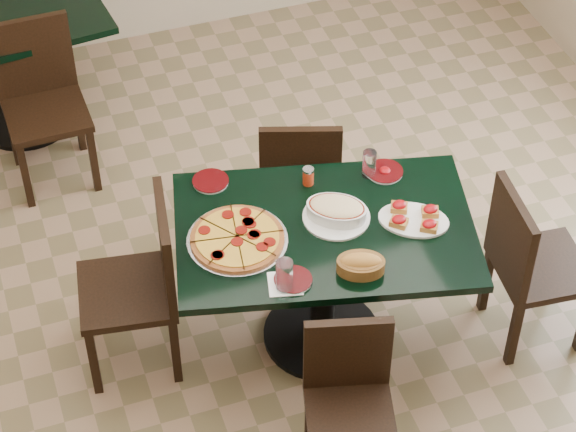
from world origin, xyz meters
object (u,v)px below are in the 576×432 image
object	(u,v)px
chair_right	(528,260)
lasagna_casserole	(337,211)
chair_far	(300,175)
chair_left	(144,278)
chair_near	(349,394)
bread_basket	(361,264)
pepperoni_pizza	(237,239)
back_chair_near	(41,94)
bruschetta_platter	(414,218)
back_table	(12,48)
main_table	(324,256)

from	to	relation	value
chair_right	lasagna_casserole	bearing A→B (deg)	74.44
chair_far	chair_left	size ratio (longest dim) A/B	0.92
chair_near	bread_basket	xyz separation A→B (m)	(0.19, 0.38, 0.35)
chair_left	pepperoni_pizza	size ratio (longest dim) A/B	2.08
back_chair_near	bruschetta_platter	xyz separation A→B (m)	(1.40, -1.78, 0.25)
bread_basket	back_table	bearing A→B (deg)	134.45
lasagna_casserole	main_table	bearing A→B (deg)	-115.78
bread_basket	bruschetta_platter	world-z (taller)	bread_basket
lasagna_casserole	pepperoni_pizza	bearing A→B (deg)	-146.47
chair_far	back_chair_near	distance (m)	1.53
chair_left	bread_basket	xyz separation A→B (m)	(0.86, -0.47, 0.27)
back_table	pepperoni_pizza	xyz separation A→B (m)	(0.70, -2.12, 0.24)
main_table	chair_far	bearing A→B (deg)	93.42
back_chair_near	bruschetta_platter	bearing A→B (deg)	-53.24
main_table	chair_left	bearing A→B (deg)	-178.97
chair_right	pepperoni_pizza	world-z (taller)	chair_right
back_table	chair_left	distance (m)	2.01
chair_left	lasagna_casserole	world-z (taller)	chair_left
chair_far	pepperoni_pizza	distance (m)	0.85
main_table	back_chair_near	xyz separation A→B (m)	(-1.01, 1.69, -0.04)
back_chair_near	bread_basket	xyz separation A→B (m)	(1.06, -1.99, 0.27)
back_chair_near	bread_basket	world-z (taller)	back_chair_near
chair_right	lasagna_casserole	xyz separation A→B (m)	(-0.84, 0.32, 0.29)
back_table	back_chair_near	distance (m)	0.48
chair_far	chair_right	xyz separation A→B (m)	(0.79, -0.93, 0.02)
chair_near	chair_far	bearing A→B (deg)	94.09
main_table	bread_basket	bearing A→B (deg)	-67.01
bruschetta_platter	lasagna_casserole	bearing A→B (deg)	-169.80
chair_far	bread_basket	distance (m)	1.01
back_chair_near	chair_near	bearing A→B (deg)	-71.15
chair_left	back_chair_near	size ratio (longest dim) A/B	1.00
main_table	pepperoni_pizza	size ratio (longest dim) A/B	3.34
main_table	chair_left	world-z (taller)	chair_left
back_table	lasagna_casserole	world-z (taller)	lasagna_casserole
main_table	pepperoni_pizza	world-z (taller)	pepperoni_pizza
back_table	lasagna_casserole	size ratio (longest dim) A/B	3.48
chair_near	chair_left	world-z (taller)	chair_left
pepperoni_pizza	chair_right	bearing A→B (deg)	-13.67
bread_basket	bruschetta_platter	distance (m)	0.39
pepperoni_pizza	lasagna_casserole	world-z (taller)	lasagna_casserole
back_table	chair_left	bearing A→B (deg)	-88.09
chair_far	pepperoni_pizza	xyz separation A→B (m)	(-0.51, -0.61, 0.29)
pepperoni_pizza	lasagna_casserole	distance (m)	0.47
chair_left	back_chair_near	world-z (taller)	same
chair_left	bread_basket	distance (m)	1.01
pepperoni_pizza	lasagna_casserole	bearing A→B (deg)	-0.22
bread_basket	back_chair_near	bearing A→B (deg)	137.55
lasagna_casserole	back_table	bearing A→B (deg)	152.56
chair_near	chair_right	xyz separation A→B (m)	(1.05, 0.40, 0.07)
pepperoni_pizza	bread_basket	world-z (taller)	bread_basket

